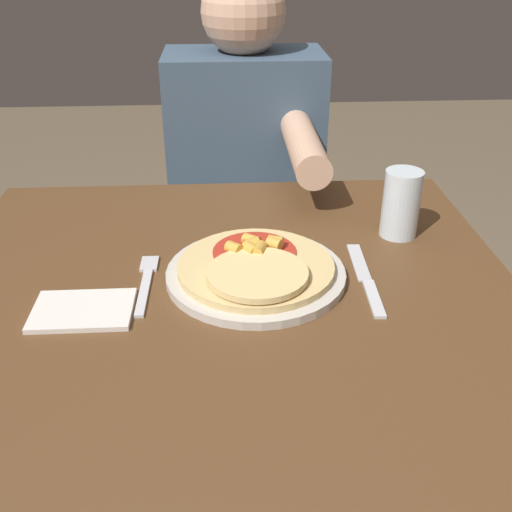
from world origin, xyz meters
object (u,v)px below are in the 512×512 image
object	(u,v)px
dining_table	(229,362)
fork	(146,280)
pizza	(256,266)
drinking_glass	(401,204)
knife	(366,279)
plate	(256,274)
person_diner	(246,181)

from	to	relation	value
dining_table	fork	bearing A→B (deg)	161.20
pizza	fork	xyz separation A→B (m)	(-0.17, 0.00, -0.02)
drinking_glass	knife	bearing A→B (deg)	-120.66
fork	drinking_glass	distance (m)	0.46
knife	plate	bearing A→B (deg)	173.82
person_diner	knife	bearing A→B (deg)	-75.63
plate	fork	size ratio (longest dim) A/B	1.63
fork	person_diner	world-z (taller)	person_diner
dining_table	drinking_glass	xyz separation A→B (m)	(0.31, 0.18, 0.19)
fork	knife	distance (m)	0.35
knife	dining_table	bearing A→B (deg)	-173.44
person_diner	dining_table	bearing A→B (deg)	-95.05
plate	fork	bearing A→B (deg)	-179.58
drinking_glass	dining_table	bearing A→B (deg)	-149.98
plate	pizza	bearing A→B (deg)	-87.34
pizza	person_diner	size ratio (longest dim) A/B	0.21
dining_table	plate	world-z (taller)	plate
drinking_glass	person_diner	distance (m)	0.56
pizza	drinking_glass	world-z (taller)	drinking_glass
plate	knife	distance (m)	0.17
dining_table	drinking_glass	world-z (taller)	drinking_glass
pizza	person_diner	xyz separation A→B (m)	(0.01, 0.62, -0.11)
pizza	dining_table	bearing A→B (deg)	-139.99
plate	person_diner	world-z (taller)	person_diner
knife	drinking_glass	distance (m)	0.19
fork	drinking_glass	size ratio (longest dim) A/B	1.43
pizza	knife	distance (m)	0.18
fork	drinking_glass	bearing A→B (deg)	17.44
dining_table	drinking_glass	size ratio (longest dim) A/B	7.54
pizza	plate	bearing A→B (deg)	92.66
dining_table	knife	distance (m)	0.26
plate	person_diner	size ratio (longest dim) A/B	0.24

